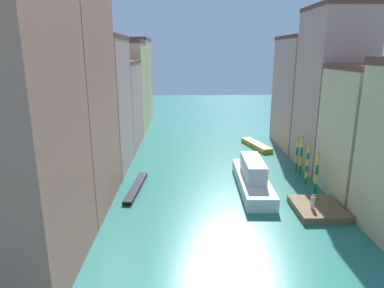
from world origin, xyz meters
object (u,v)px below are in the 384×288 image
(waterfront_dock, at_px, (318,209))
(mooring_pole_2, at_px, (301,155))
(mooring_pole_0, at_px, (317,172))
(mooring_pole_3, at_px, (297,154))
(vaporetto_white, at_px, (253,177))
(gondola_black, at_px, (136,187))
(person_on_dock, at_px, (313,202))
(mooring_pole_1, at_px, (307,164))
(motorboat_0, at_px, (256,145))

(waterfront_dock, distance_m, mooring_pole_2, 10.71)
(waterfront_dock, relative_size, mooring_pole_0, 1.14)
(mooring_pole_3, height_order, vaporetto_white, mooring_pole_3)
(gondola_black, bearing_deg, waterfront_dock, -18.24)
(person_on_dock, height_order, gondola_black, person_on_dock)
(gondola_black, bearing_deg, mooring_pole_1, 3.26)
(mooring_pole_3, distance_m, vaporetto_white, 8.64)
(waterfront_dock, relative_size, person_on_dock, 3.70)
(mooring_pole_3, bearing_deg, mooring_pole_2, -84.10)
(waterfront_dock, xyz_separation_m, mooring_pole_3, (1.57, 11.49, 1.94))
(waterfront_dock, bearing_deg, vaporetto_white, 129.88)
(mooring_pole_3, bearing_deg, vaporetto_white, -140.94)
(waterfront_dock, height_order, mooring_pole_0, mooring_pole_0)
(person_on_dock, xyz_separation_m, mooring_pole_3, (2.36, 12.09, 0.98))
(mooring_pole_2, xyz_separation_m, vaporetto_white, (-6.78, -4.25, -1.33))
(waterfront_dock, distance_m, gondola_black, 19.02)
(motorboat_0, bearing_deg, mooring_pole_2, -77.10)
(mooring_pole_0, distance_m, motorboat_0, 18.55)
(person_on_dock, distance_m, motorboat_0, 23.44)
(person_on_dock, relative_size, mooring_pole_0, 0.31)
(mooring_pole_1, distance_m, gondola_black, 19.52)
(mooring_pole_0, distance_m, vaporetto_white, 6.80)
(person_on_dock, relative_size, gondola_black, 0.16)
(vaporetto_white, bearing_deg, person_on_dock, -57.24)
(mooring_pole_0, relative_size, mooring_pole_2, 0.90)
(person_on_dock, distance_m, mooring_pole_2, 11.28)
(mooring_pole_0, xyz_separation_m, mooring_pole_3, (0.12, 6.93, -0.05))
(mooring_pole_3, bearing_deg, mooring_pole_1, -93.52)
(gondola_black, xyz_separation_m, motorboat_0, (16.89, 16.87, 0.15))
(waterfront_dock, height_order, mooring_pole_1, mooring_pole_1)
(mooring_pole_0, xyz_separation_m, mooring_pole_2, (0.23, 5.77, 0.24))
(mooring_pole_2, xyz_separation_m, motorboat_0, (-2.86, 12.49, -2.19))
(waterfront_dock, bearing_deg, motorboat_0, 92.94)
(mooring_pole_3, bearing_deg, waterfront_dock, -97.76)
(vaporetto_white, height_order, motorboat_0, vaporetto_white)
(mooring_pole_0, relative_size, mooring_pole_3, 1.02)
(mooring_pole_0, bearing_deg, mooring_pole_1, 93.62)
(mooring_pole_1, distance_m, motorboat_0, 16.10)
(mooring_pole_2, relative_size, motorboat_0, 0.63)
(mooring_pole_0, height_order, mooring_pole_1, mooring_pole_1)
(waterfront_dock, height_order, motorboat_0, motorboat_0)
(mooring_pole_2, distance_m, mooring_pole_3, 1.20)
(mooring_pole_1, relative_size, mooring_pole_3, 1.09)
(waterfront_dock, height_order, gondola_black, waterfront_dock)
(waterfront_dock, xyz_separation_m, mooring_pole_2, (1.69, 10.34, 2.23))
(person_on_dock, xyz_separation_m, gondola_black, (-17.27, 6.54, -1.08))
(person_on_dock, bearing_deg, gondola_black, 159.25)
(mooring_pole_2, bearing_deg, gondola_black, -167.47)
(vaporetto_white, bearing_deg, gondola_black, -179.39)
(person_on_dock, bearing_deg, mooring_pole_0, 66.53)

